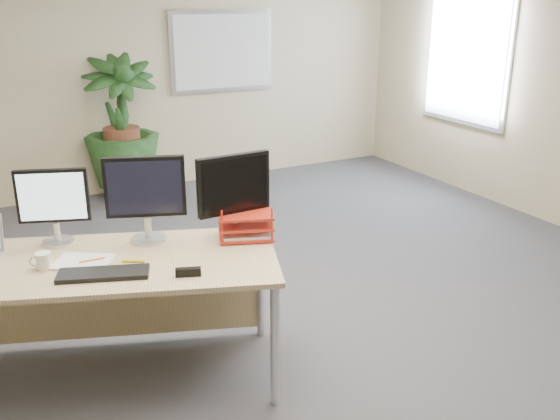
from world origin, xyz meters
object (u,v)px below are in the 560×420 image
floor_plant (122,133)px  monitor_right (146,194)px  desk (103,279)px  monitor_left (53,202)px

floor_plant → monitor_right: floor_plant is taller
desk → monitor_left: 0.55m
floor_plant → monitor_left: (-1.14, -3.05, 0.30)m
desk → monitor_right: monitor_right is taller
desk → monitor_left: monitor_left is taller
desk → monitor_left: (-0.19, 0.27, 0.43)m
desk → monitor_left: bearing=125.6°
desk → monitor_left: size_ratio=4.73×
desk → monitor_right: bearing=10.1°
monitor_left → desk: bearing=-54.4°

